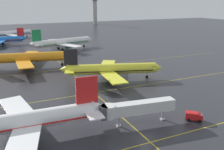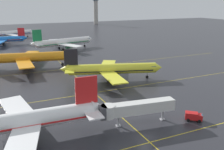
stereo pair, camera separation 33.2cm
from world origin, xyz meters
name	(u,v)px [view 1 (the left image)]	position (x,y,z in m)	size (l,w,h in m)	color
ground_plane	(145,138)	(0.00, 0.00, 0.00)	(600.00, 600.00, 0.00)	#28282D
airliner_front_gate	(17,123)	(-25.01, 10.28, 4.25)	(40.04, 34.52, 12.45)	white
airliner_second_row	(111,69)	(10.93, 41.35, 4.08)	(37.60, 32.13, 11.96)	yellow
airliner_third_row	(27,58)	(-14.86, 73.50, 4.42)	(41.36, 35.12, 12.94)	orange
airliner_far_left_stand	(63,42)	(9.98, 109.04, 4.41)	(41.26, 35.04, 12.91)	white
airliner_far_right_stand	(0,39)	(-23.78, 142.62, 3.69)	(34.80, 29.78, 10.82)	blue
airliner_distant_taxiway	(10,33)	(-15.78, 172.12, 3.94)	(36.85, 31.31, 11.54)	white
taxiway_markings	(94,93)	(0.00, 30.72, 0.00)	(169.89, 107.97, 0.01)	yellow
service_truck_red_van	(194,116)	(15.31, 2.05, 1.18)	(4.32, 4.07, 2.10)	red
jet_bridge	(132,108)	(0.51, 6.82, 4.06)	(18.92, 5.29, 5.58)	silver
control_tower	(95,8)	(89.94, 260.53, 19.78)	(8.82, 8.82, 33.72)	#ADA89E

